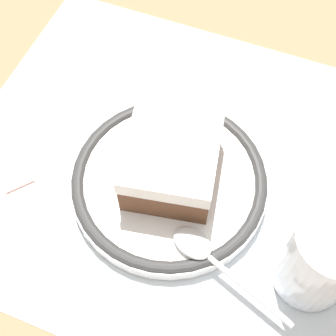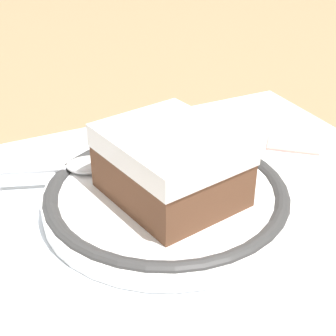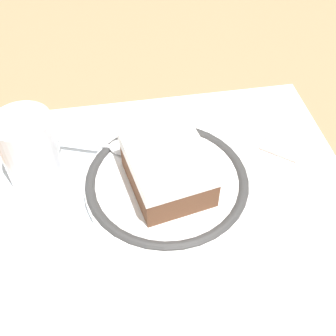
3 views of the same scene
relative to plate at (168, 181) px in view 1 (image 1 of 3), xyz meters
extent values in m
plane|color=#9E7551|center=(0.00, 0.02, -0.01)|extent=(2.40, 2.40, 0.00)
cube|color=silver|center=(0.00, 0.02, -0.01)|extent=(0.45, 0.39, 0.00)
cylinder|color=white|center=(0.00, 0.00, 0.00)|extent=(0.20, 0.20, 0.02)
torus|color=#333333|center=(0.00, 0.00, 0.00)|extent=(0.20, 0.20, 0.01)
cube|color=brown|center=(0.00, 0.01, 0.02)|extent=(0.10, 0.11, 0.04)
cube|color=white|center=(0.00, 0.01, 0.05)|extent=(0.10, 0.11, 0.02)
ellipsoid|color=silver|center=(0.05, -0.06, 0.01)|extent=(0.05, 0.04, 0.01)
cylinder|color=silver|center=(0.11, -0.08, 0.01)|extent=(0.09, 0.04, 0.01)
cylinder|color=silver|center=(0.15, -0.04, 0.04)|extent=(0.07, 0.07, 0.10)
cylinder|color=brown|center=(0.15, -0.04, 0.00)|extent=(0.06, 0.06, 0.03)
cube|color=white|center=(-0.14, 0.05, -0.01)|extent=(0.17, 0.16, 0.00)
cube|color=#E5998C|center=(-0.16, -0.04, -0.01)|extent=(0.06, 0.06, 0.01)
camera|label=1|loc=(0.08, -0.21, 0.42)|focal=51.43mm
camera|label=2|loc=(0.15, 0.30, 0.22)|focal=54.06mm
camera|label=3|loc=(0.05, 0.31, 0.38)|focal=44.20mm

